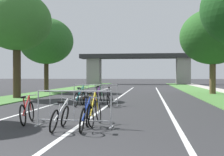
# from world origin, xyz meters

# --- Properties ---
(grass_verge_left) EXTENTS (2.96, 60.99, 0.05)m
(grass_verge_left) POSITION_xyz_m (-6.71, 24.95, 0.03)
(grass_verge_left) COLOR #477A38
(grass_verge_left) RESTS_ON ground
(grass_verge_right) EXTENTS (2.96, 60.99, 0.05)m
(grass_verge_right) POSITION_xyz_m (6.71, 24.95, 0.03)
(grass_verge_right) COLOR #477A38
(grass_verge_right) RESTS_ON ground
(lane_stripe_center) EXTENTS (0.14, 35.28, 0.01)m
(lane_stripe_center) POSITION_xyz_m (0.00, 17.64, 0.00)
(lane_stripe_center) COLOR silver
(lane_stripe_center) RESTS_ON ground
(lane_stripe_right_lane) EXTENTS (0.14, 35.28, 0.01)m
(lane_stripe_right_lane) POSITION_xyz_m (2.88, 17.64, 0.00)
(lane_stripe_right_lane) COLOR silver
(lane_stripe_right_lane) RESTS_ON ground
(lane_stripe_left_lane) EXTENTS (0.14, 35.28, 0.01)m
(lane_stripe_left_lane) POSITION_xyz_m (-2.88, 17.64, 0.00)
(lane_stripe_left_lane) COLOR silver
(lane_stripe_left_lane) RESTS_ON ground
(overpass_bridge) EXTENTS (20.54, 3.47, 5.36)m
(overpass_bridge) POSITION_xyz_m (0.00, 50.40, 3.67)
(overpass_bridge) COLOR #2D2D30
(overpass_bridge) RESTS_ON ground
(tree_left_maple_mid) EXTENTS (4.50, 4.50, 6.96)m
(tree_left_maple_mid) POSITION_xyz_m (-6.51, 15.25, 5.01)
(tree_left_maple_mid) COLOR #3D2D1E
(tree_left_maple_mid) RESTS_ON ground
(tree_left_pine_far) EXTENTS (4.86, 4.86, 6.67)m
(tree_left_pine_far) POSITION_xyz_m (-7.14, 22.70, 4.59)
(tree_left_pine_far) COLOR #3D2D1E
(tree_left_pine_far) RESTS_ON ground
(tree_right_oak_near) EXTENTS (5.23, 5.23, 6.84)m
(tree_right_oak_near) POSITION_xyz_m (7.08, 21.50, 4.60)
(tree_right_oak_near) COLOR brown
(tree_right_oak_near) RESTS_ON ground
(crowd_barrier_nearest) EXTENTS (2.28, 0.57, 1.05)m
(crowd_barrier_nearest) POSITION_xyz_m (-0.10, 5.00, 0.52)
(crowd_barrier_nearest) COLOR #ADADB2
(crowd_barrier_nearest) RESTS_ON ground
(crowd_barrier_second) EXTENTS (2.26, 0.46, 1.05)m
(crowd_barrier_second) POSITION_xyz_m (-0.62, 11.40, 0.52)
(crowd_barrier_second) COLOR #ADADB2
(crowd_barrier_second) RESTS_ON ground
(bicycle_teal_0) EXTENTS (0.50, 1.76, 1.03)m
(bicycle_teal_0) POSITION_xyz_m (-1.33, 10.98, 0.38)
(bicycle_teal_0) COLOR black
(bicycle_teal_0) RESTS_ON ground
(bicycle_purple_1) EXTENTS (0.54, 1.67, 1.00)m
(bicycle_purple_1) POSITION_xyz_m (-0.50, 11.02, 0.39)
(bicycle_purple_1) COLOR black
(bicycle_purple_1) RESTS_ON ground
(bicycle_green_2) EXTENTS (0.52, 1.68, 1.02)m
(bicycle_green_2) POSITION_xyz_m (-0.52, 11.96, 0.38)
(bicycle_green_2) COLOR black
(bicycle_green_2) RESTS_ON ground
(bicycle_red_3) EXTENTS (0.56, 1.69, 0.87)m
(bicycle_red_3) POSITION_xyz_m (-1.69, 5.41, 0.36)
(bicycle_red_3) COLOR black
(bicycle_red_3) RESTS_ON ground
(bicycle_blue_4) EXTENTS (0.54, 1.69, 0.94)m
(bicycle_blue_4) POSITION_xyz_m (0.34, 4.53, 0.37)
(bicycle_blue_4) COLOR black
(bicycle_blue_4) RESTS_ON ground
(bicycle_yellow_5) EXTENTS (0.47, 1.75, 1.03)m
(bicycle_yellow_5) POSITION_xyz_m (0.42, 5.41, 0.39)
(bicycle_yellow_5) COLOR black
(bicycle_yellow_5) RESTS_ON ground
(bicycle_black_6) EXTENTS (0.48, 1.59, 0.94)m
(bicycle_black_6) POSITION_xyz_m (0.16, 10.99, 0.36)
(bicycle_black_6) COLOR black
(bicycle_black_6) RESTS_ON ground
(bicycle_orange_7) EXTENTS (0.65, 1.59, 0.88)m
(bicycle_orange_7) POSITION_xyz_m (-1.34, 11.78, 0.36)
(bicycle_orange_7) COLOR black
(bicycle_orange_7) RESTS_ON ground
(bicycle_white_8) EXTENTS (0.48, 1.62, 0.87)m
(bicycle_white_8) POSITION_xyz_m (-0.35, 4.44, 0.34)
(bicycle_white_8) COLOR black
(bicycle_white_8) RESTS_ON ground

